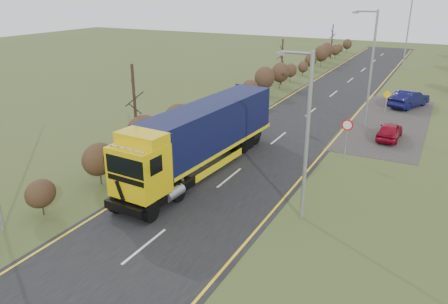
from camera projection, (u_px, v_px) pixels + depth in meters
ground at (193, 207)px, 21.81m from camera, size 160.00×160.00×0.00m
road at (268, 146)px, 30.12m from camera, size 8.00×120.00×0.02m
layby at (388, 122)px, 35.64m from camera, size 6.00×18.00×0.02m
lane_markings at (267, 148)px, 29.86m from camera, size 7.52×116.00×0.01m
hedgerow at (178, 120)px, 30.38m from camera, size 2.24×102.04×6.05m
lorry at (201, 135)px, 25.44m from camera, size 3.08×14.34×3.96m
car_red_hatchback at (390, 131)px, 31.38m from camera, size 1.58×3.72×1.25m
car_blue_sedan at (409, 99)px, 39.85m from camera, size 3.33×4.99×1.55m
streetlight_near at (306, 132)px, 19.34m from camera, size 1.68×0.18×7.84m
streetlight_mid at (370, 65)px, 32.59m from camera, size 1.88×0.18×8.84m
streetlight_far at (407, 30)px, 57.15m from camera, size 1.95×0.18×9.17m
speed_sign at (347, 131)px, 27.34m from camera, size 0.72×0.10×2.62m
warning_board at (387, 99)px, 38.06m from camera, size 0.75×0.11×1.96m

